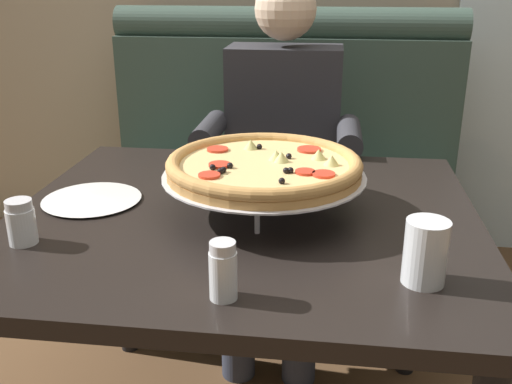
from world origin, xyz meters
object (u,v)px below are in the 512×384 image
booth_bench (279,196)px  shaker_oregano (22,225)px  dining_table (244,246)px  drinking_glass (425,256)px  diner_main (281,141)px  shaker_parmesan (223,275)px  pizza (264,167)px  plate_near_left (92,197)px

booth_bench → shaker_oregano: booth_bench is taller
dining_table → drinking_glass: size_ratio=9.00×
shaker_oregano → diner_main: bearing=63.4°
diner_main → drinking_glass: size_ratio=10.42×
shaker_parmesan → pizza: bearing=86.5°
pizza → shaker_parmesan: (-0.02, -0.40, -0.07)m
diner_main → drinking_glass: (0.35, -0.98, 0.07)m
diner_main → shaker_parmesan: size_ratio=11.82×
pizza → drinking_glass: pizza is taller
diner_main → shaker_oregano: diner_main is taller
pizza → drinking_glass: 0.45m
shaker_parmesan → dining_table: bearing=93.4°
shaker_oregano → drinking_glass: (0.81, -0.06, 0.01)m
shaker_oregano → drinking_glass: size_ratio=0.79×
booth_bench → plate_near_left: bearing=-112.4°
shaker_oregano → shaker_parmesan: bearing=-19.6°
shaker_parmesan → drinking_glass: size_ratio=0.88×
pizza → shaker_parmesan: pizza is taller
plate_near_left → shaker_parmesan: bearing=-45.2°
drinking_glass → pizza: bearing=137.7°
dining_table → shaker_oregano: bearing=-152.8°
booth_bench → pizza: booth_bench is taller
dining_table → diner_main: diner_main is taller
booth_bench → drinking_glass: size_ratio=11.82×
drinking_glass → dining_table: bearing=142.9°
shaker_oregano → shaker_parmesan: size_ratio=0.90×
dining_table → booth_bench: bearing=90.0°
diner_main → shaker_oregano: 1.03m
diner_main → plate_near_left: 0.79m
booth_bench → dining_table: size_ratio=1.31×
pizza → shaker_oregano: bearing=-153.7°
diner_main → shaker_oregano: size_ratio=13.18×
diner_main → dining_table: bearing=-92.2°
diner_main → shaker_parmesan: 1.09m
plate_near_left → booth_bench: bearing=67.6°
dining_table → shaker_oregano: 0.50m
shaker_oregano → plate_near_left: size_ratio=0.40×
shaker_parmesan → plate_near_left: bearing=134.8°
plate_near_left → pizza: bearing=-1.4°
diner_main → pizza: bearing=-88.3°
diner_main → pizza: (0.02, -0.68, 0.13)m
pizza → dining_table: bearing=-162.1°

